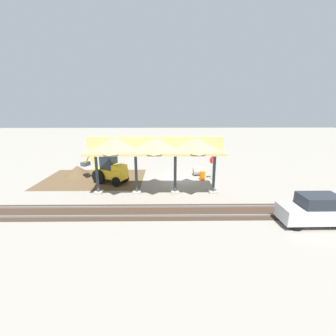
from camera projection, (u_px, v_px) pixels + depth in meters
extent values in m
plane|color=gray|center=(180.00, 179.00, 23.45)|extent=(120.00, 120.00, 0.00)
cube|color=brown|center=(94.00, 179.00, 23.34)|extent=(10.22, 7.00, 0.01)
cube|color=#9E998E|center=(213.00, 192.00, 19.49)|extent=(0.70, 0.70, 0.20)
cylinder|color=#2D383D|center=(214.00, 173.00, 19.05)|extent=(0.24, 0.24, 3.60)
cube|color=#9E998E|center=(175.00, 192.00, 19.45)|extent=(0.70, 0.70, 0.20)
cylinder|color=#2D383D|center=(175.00, 173.00, 19.01)|extent=(0.24, 0.24, 3.60)
cube|color=#9E998E|center=(137.00, 192.00, 19.41)|extent=(0.70, 0.70, 0.20)
cylinder|color=#2D383D|center=(136.00, 173.00, 18.97)|extent=(0.24, 0.24, 3.60)
cube|color=#9E998E|center=(99.00, 192.00, 19.37)|extent=(0.70, 0.70, 0.20)
cylinder|color=#2D383D|center=(97.00, 174.00, 18.93)|extent=(0.24, 0.24, 3.60)
cube|color=tan|center=(155.00, 151.00, 18.49)|extent=(11.11, 3.20, 0.20)
cube|color=tan|center=(155.00, 143.00, 18.32)|extent=(11.11, 0.20, 1.10)
pyramid|color=tan|center=(196.00, 143.00, 18.36)|extent=(2.97, 3.20, 1.10)
pyramid|color=tan|center=(155.00, 143.00, 18.32)|extent=(2.97, 3.20, 1.10)
pyramid|color=tan|center=(115.00, 143.00, 18.28)|extent=(2.97, 3.20, 1.10)
cube|color=slate|center=(186.00, 207.00, 16.64)|extent=(60.00, 0.08, 0.15)
cube|color=slate|center=(188.00, 216.00, 15.25)|extent=(60.00, 0.08, 0.15)
cube|color=#38281E|center=(187.00, 212.00, 15.96)|extent=(60.00, 2.58, 0.03)
cylinder|color=gray|center=(212.00, 169.00, 22.84)|extent=(0.06, 0.06, 2.26)
cylinder|color=red|center=(213.00, 160.00, 22.60)|extent=(0.67, 0.41, 0.76)
cube|color=yellow|center=(111.00, 173.00, 21.94)|extent=(3.45, 2.52, 0.90)
cube|color=#1E262D|center=(109.00, 162.00, 21.71)|extent=(1.67, 1.61, 1.40)
cube|color=yellow|center=(119.00, 167.00, 21.35)|extent=(1.50, 1.47, 0.50)
cylinder|color=black|center=(108.00, 173.00, 23.01)|extent=(1.40, 0.86, 1.40)
cylinder|color=black|center=(99.00, 177.00, 21.75)|extent=(1.40, 0.86, 1.40)
cylinder|color=black|center=(124.00, 178.00, 22.22)|extent=(0.94, 0.65, 0.90)
cylinder|color=black|center=(116.00, 182.00, 21.07)|extent=(0.94, 0.65, 0.90)
cylinder|color=yellow|center=(94.00, 160.00, 22.45)|extent=(1.04, 0.61, 1.41)
cylinder|color=yellow|center=(87.00, 159.00, 22.74)|extent=(0.79, 0.48, 1.22)
cube|color=#47474C|center=(85.00, 164.00, 23.02)|extent=(0.88, 0.98, 0.40)
cone|color=brown|center=(78.00, 175.00, 24.50)|extent=(5.80, 5.80, 2.21)
cylinder|color=#9E9384|center=(199.00, 171.00, 24.44)|extent=(1.27, 0.97, 0.94)
cylinder|color=black|center=(193.00, 171.00, 24.45)|extent=(0.03, 0.61, 0.61)
cube|color=#B7B7BC|center=(314.00, 213.00, 14.11)|extent=(4.22, 1.80, 0.95)
cube|color=#1E232B|center=(319.00, 201.00, 13.90)|extent=(2.37, 1.57, 0.73)
cylinder|color=black|center=(298.00, 226.00, 13.50)|extent=(0.60, 0.21, 0.60)
cylinder|color=black|center=(285.00, 215.00, 14.91)|extent=(0.60, 0.21, 0.60)
cylinder|color=black|center=(326.00, 214.00, 14.98)|extent=(0.60, 0.21, 0.60)
cylinder|color=orange|center=(202.00, 176.00, 22.89)|extent=(0.56, 0.56, 0.90)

